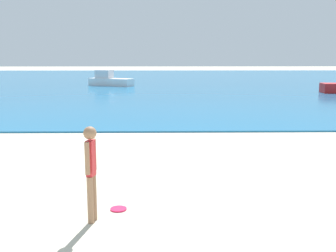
% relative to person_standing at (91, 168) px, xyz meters
% --- Properties ---
extents(water, '(160.00, 60.00, 0.06)m').
position_rel_person_standing_xyz_m(water, '(1.79, 37.59, -0.85)').
color(water, '#1E6B9E').
rests_on(water, ground).
extents(person_standing, '(0.20, 0.35, 1.54)m').
position_rel_person_standing_xyz_m(person_standing, '(0.00, 0.00, 0.00)').
color(person_standing, '#936B4C').
rests_on(person_standing, ground).
extents(frisbee, '(0.28, 0.28, 0.03)m').
position_rel_person_standing_xyz_m(frisbee, '(0.36, 0.49, -0.86)').
color(frisbee, '#E51E4C').
rests_on(frisbee, ground).
extents(boat_far, '(4.09, 2.88, 1.34)m').
position_rel_person_standing_xyz_m(boat_far, '(-3.36, 29.41, -0.35)').
color(boat_far, white).
rests_on(boat_far, water).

